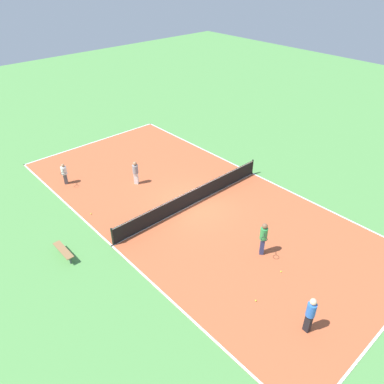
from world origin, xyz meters
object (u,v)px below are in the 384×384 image
Objects in this scene: player_baseline_gray at (136,171)px; tennis_ball_right_alley at (91,214)px; player_near_blue at (311,313)px; tennis_ball_near_net at (281,272)px; tennis_ball_left_sideline at (256,301)px; tennis_net at (192,197)px; player_far_green at (263,237)px; player_near_white at (64,173)px; bench at (63,251)px.

player_baseline_gray reaches higher than tennis_ball_right_alley.
tennis_ball_near_net is at bearing 148.60° from player_near_blue.
player_near_blue is at bearing 98.99° from tennis_ball_left_sideline.
player_far_green is at bearing 87.06° from tennis_net.
tennis_ball_near_net is (-1.85, -2.59, -0.98)m from player_near_blue.
player_near_blue is 25.99× the size of tennis_ball_left_sideline.
player_baseline_gray is 4.07m from tennis_ball_right_alley.
player_far_green is (0.28, 5.43, 0.53)m from tennis_net.
player_far_green reaches higher than tennis_ball_near_net.
player_near_white is 16.75m from player_near_blue.
tennis_net is 159.78× the size of tennis_ball_right_alley.
tennis_ball_right_alley and tennis_ball_left_sideline have the same top height.
tennis_ball_right_alley is 10.88m from tennis_ball_near_net.
bench is 3.52m from tennis_ball_right_alley.
tennis_net is 6.91× the size of player_baseline_gray.
tennis_net is at bearing -24.52° from player_baseline_gray.
player_near_blue is (-5.16, 10.34, 0.65)m from bench.
player_far_green reaches higher than tennis_ball_right_alley.
player_near_white reaches higher than bench.
tennis_ball_right_alley is (-2.70, -2.24, -0.33)m from bench.
tennis_net is 7.67× the size of player_near_white.
player_near_white is at bearing -171.04° from player_baseline_gray.
tennis_ball_near_net is at bearing -36.56° from player_baseline_gray.
tennis_net is 5.92× the size of player_far_green.
player_baseline_gray is (-1.38, -13.61, -0.13)m from player_near_blue.
bench is 1.00× the size of player_baseline_gray.
tennis_net is at bearing 60.13° from player_near_white.
player_near_blue reaches higher than player_near_white.
player_far_green is at bearing -145.06° from tennis_ball_left_sideline.
player_near_white is at bearing 153.05° from bench.
tennis_ball_near_net is (0.60, 6.88, -0.51)m from tennis_net.
tennis_net is at bearing 169.61° from player_near_blue.
bench is 23.16× the size of tennis_ball_left_sideline.
tennis_net is at bearing 147.62° from tennis_ball_right_alley.
player_near_blue is 12.86m from tennis_ball_right_alley.
tennis_ball_left_sideline is (-4.80, 8.08, -0.33)m from bench.
player_baseline_gray reaches higher than tennis_ball_left_sideline.
player_near_white reaches higher than tennis_ball_near_net.
bench is 7.33m from player_baseline_gray.
tennis_ball_near_net is at bearing 38.21° from player_far_green.
tennis_net is at bearing -95.00° from tennis_ball_near_net.
tennis_ball_near_net is (-0.47, 11.02, -0.86)m from player_baseline_gray.
tennis_net is 6.15× the size of player_near_blue.
tennis_ball_near_net is (-7.01, 7.75, -0.33)m from bench.
player_near_white is 4.51m from player_baseline_gray.
tennis_net reaches higher than tennis_ball_near_net.
player_far_green is (-7.33, 6.31, 0.70)m from bench.
tennis_ball_right_alley is (3.84, 1.02, -0.86)m from player_baseline_gray.
player_near_blue is (2.45, 9.47, 0.48)m from tennis_net.
tennis_ball_right_alley is at bearing -78.48° from tennis_ball_left_sideline.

